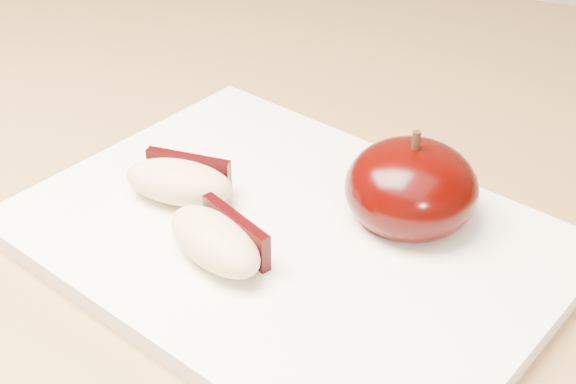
% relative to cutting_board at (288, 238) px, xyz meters
% --- Properties ---
extents(back_cabinet, '(2.40, 0.62, 0.94)m').
position_rel_cutting_board_xyz_m(back_cabinet, '(0.05, 0.81, -0.44)').
color(back_cabinet, silver).
rests_on(back_cabinet, ground).
extents(cutting_board, '(0.33, 0.28, 0.01)m').
position_rel_cutting_board_xyz_m(cutting_board, '(0.00, 0.00, 0.00)').
color(cutting_board, white).
rests_on(cutting_board, island_counter).
extents(apple_half, '(0.09, 0.09, 0.06)m').
position_rel_cutting_board_xyz_m(apple_half, '(0.06, 0.04, 0.02)').
color(apple_half, black).
rests_on(apple_half, cutting_board).
extents(apple_wedge_a, '(0.07, 0.04, 0.02)m').
position_rel_cutting_board_xyz_m(apple_wedge_a, '(-0.07, 0.00, 0.02)').
color(apple_wedge_a, '#D5BE87').
rests_on(apple_wedge_a, cutting_board).
extents(apple_wedge_b, '(0.07, 0.06, 0.02)m').
position_rel_cutting_board_xyz_m(apple_wedge_b, '(-0.02, -0.04, 0.02)').
color(apple_wedge_b, '#D5BE87').
rests_on(apple_wedge_b, cutting_board).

